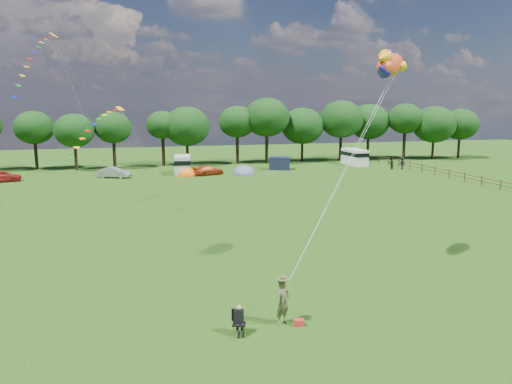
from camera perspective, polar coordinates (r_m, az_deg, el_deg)
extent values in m
plane|color=black|center=(24.43, 4.94, -12.50)|extent=(180.00, 180.00, 0.00)
cylinder|color=black|center=(78.82, -23.83, 3.82)|extent=(0.47, 0.47, 3.90)
ellipsoid|color=black|center=(78.54, -24.04, 6.75)|extent=(5.58, 5.58, 4.74)
cylinder|color=black|center=(75.13, -19.89, 3.68)|extent=(0.44, 0.44, 3.56)
ellipsoid|color=black|center=(74.84, -20.07, 6.61)|extent=(5.56, 5.56, 4.73)
cylinder|color=black|center=(75.79, -15.87, 4.09)|extent=(0.47, 0.47, 3.95)
ellipsoid|color=black|center=(75.51, -16.01, 7.09)|extent=(5.33, 5.33, 4.53)
cylinder|color=black|center=(77.77, -10.55, 4.59)|extent=(0.50, 0.50, 4.33)
ellipsoid|color=black|center=(77.50, -10.65, 7.55)|extent=(4.95, 4.95, 4.21)
cylinder|color=black|center=(77.72, -7.84, 4.29)|extent=(0.43, 0.43, 3.31)
ellipsoid|color=black|center=(77.41, -7.92, 7.45)|extent=(7.03, 7.03, 5.98)
cylinder|color=black|center=(79.26, -2.14, 4.86)|extent=(0.50, 0.50, 4.36)
ellipsoid|color=black|center=(78.98, -2.16, 8.03)|extent=(5.84, 5.84, 4.97)
cylinder|color=black|center=(79.55, 1.24, 4.95)|extent=(0.51, 0.51, 4.55)
ellipsoid|color=black|center=(79.26, 1.25, 8.53)|extent=(7.15, 7.15, 6.08)
cylinder|color=black|center=(82.21, 5.29, 4.61)|extent=(0.42, 0.42, 3.21)
ellipsoid|color=black|center=(81.93, 5.34, 7.53)|extent=(6.90, 6.90, 5.86)
cylinder|color=black|center=(84.02, 9.63, 4.96)|extent=(0.48, 0.48, 4.17)
ellipsoid|color=black|center=(83.74, 9.73, 8.21)|extent=(7.16, 7.16, 6.09)
cylinder|color=black|center=(88.38, 12.66, 4.94)|extent=(0.45, 0.45, 3.66)
ellipsoid|color=black|center=(88.12, 12.77, 7.84)|extent=(7.05, 7.05, 5.99)
cylinder|color=black|center=(88.83, 16.55, 5.11)|extent=(0.52, 0.52, 4.65)
ellipsoid|color=black|center=(88.59, 16.70, 8.04)|extent=(5.96, 5.96, 5.06)
cylinder|color=black|center=(90.35, 19.54, 4.56)|extent=(0.42, 0.42, 3.19)
ellipsoid|color=black|center=(90.08, 19.71, 7.28)|extent=(7.23, 7.23, 6.14)
cylinder|color=black|center=(93.80, 22.15, 4.68)|extent=(0.44, 0.44, 3.52)
ellipsoid|color=black|center=(93.56, 22.31, 7.18)|extent=(6.22, 6.22, 5.28)
cylinder|color=#472D19|center=(60.83, 26.16, 0.75)|extent=(0.12, 0.12, 1.20)
cylinder|color=#472D19|center=(59.67, 27.12, 0.85)|extent=(0.08, 3.00, 0.08)
cylinder|color=#472D19|center=(59.73, 27.09, 0.47)|extent=(0.08, 3.00, 0.08)
cylinder|color=#472D19|center=(63.09, 24.39, 1.18)|extent=(0.12, 0.12, 1.20)
cylinder|color=#472D19|center=(61.90, 25.28, 1.29)|extent=(0.08, 3.00, 0.08)
cylinder|color=#472D19|center=(61.96, 25.25, 0.92)|extent=(0.08, 3.00, 0.08)
cylinder|color=#472D19|center=(65.41, 22.74, 1.58)|extent=(0.12, 0.12, 1.20)
cylinder|color=#472D19|center=(64.20, 23.57, 1.70)|extent=(0.08, 3.00, 0.08)
cylinder|color=#472D19|center=(64.25, 23.54, 1.34)|extent=(0.08, 3.00, 0.08)
cylinder|color=#472D19|center=(67.78, 21.20, 1.96)|extent=(0.12, 0.12, 1.20)
cylinder|color=#472D19|center=(66.54, 21.98, 2.07)|extent=(0.08, 3.00, 0.08)
cylinder|color=#472D19|center=(66.60, 21.95, 1.73)|extent=(0.08, 3.00, 0.08)
cylinder|color=#472D19|center=(70.20, 19.77, 2.30)|extent=(0.12, 0.12, 1.20)
cylinder|color=#472D19|center=(68.94, 20.49, 2.42)|extent=(0.08, 3.00, 0.08)
cylinder|color=#472D19|center=(68.99, 20.47, 2.09)|extent=(0.08, 3.00, 0.08)
cylinder|color=#472D19|center=(72.67, 18.44, 2.63)|extent=(0.12, 0.12, 1.20)
cylinder|color=#472D19|center=(71.39, 19.11, 2.75)|extent=(0.08, 3.00, 0.08)
cylinder|color=#472D19|center=(71.44, 19.09, 2.43)|extent=(0.08, 3.00, 0.08)
cylinder|color=#472D19|center=(75.17, 17.19, 2.92)|extent=(0.12, 0.12, 1.20)
cylinder|color=#472D19|center=(73.88, 17.82, 3.05)|extent=(0.08, 3.00, 0.08)
cylinder|color=#472D19|center=(73.92, 17.80, 2.74)|extent=(0.08, 3.00, 0.08)
cylinder|color=#472D19|center=(77.71, 16.02, 3.20)|extent=(0.12, 0.12, 1.20)
cylinder|color=#472D19|center=(76.40, 16.61, 3.33)|extent=(0.08, 3.00, 0.08)
cylinder|color=#472D19|center=(76.44, 16.59, 3.03)|extent=(0.08, 3.00, 0.08)
cylinder|color=#472D19|center=(80.28, 14.93, 3.46)|extent=(0.12, 0.12, 1.20)
cylinder|color=#472D19|center=(78.95, 15.48, 3.59)|extent=(0.08, 3.00, 0.08)
cylinder|color=#472D19|center=(79.00, 15.47, 3.30)|extent=(0.08, 3.00, 0.08)
cylinder|color=#472D19|center=(82.88, 13.90, 3.71)|extent=(0.12, 0.12, 1.20)
cylinder|color=#472D19|center=(81.54, 14.42, 3.83)|extent=(0.08, 3.00, 0.08)
cylinder|color=#472D19|center=(81.58, 14.41, 3.55)|extent=(0.08, 3.00, 0.08)
imported|color=maroon|center=(67.71, -26.98, 1.63)|extent=(4.51, 2.36, 1.43)
imported|color=gray|center=(66.25, -15.92, 2.15)|extent=(4.10, 2.84, 1.36)
imported|color=#AA3714|center=(66.61, -5.47, 2.48)|extent=(4.47, 3.08, 1.24)
cube|color=silver|center=(67.95, -8.40, 3.09)|extent=(2.64, 5.13, 2.46)
cube|color=black|center=(67.89, -8.41, 3.51)|extent=(2.69, 5.23, 0.58)
cylinder|color=black|center=(66.53, -8.37, 2.17)|extent=(0.72, 0.33, 0.69)
cylinder|color=black|center=(69.60, -8.38, 2.52)|extent=(0.72, 0.33, 0.69)
cube|color=white|center=(78.54, 11.20, 3.94)|extent=(2.40, 5.06, 2.47)
cube|color=black|center=(78.49, 11.21, 4.30)|extent=(2.45, 5.16, 0.59)
cylinder|color=black|center=(77.30, 11.75, 3.16)|extent=(0.71, 0.30, 0.69)
cylinder|color=black|center=(79.98, 10.63, 3.42)|extent=(0.71, 0.30, 0.69)
ellipsoid|color=#E7600A|center=(66.58, -7.86, 1.91)|extent=(2.97, 3.42, 2.44)
cylinder|color=#E7600A|center=(66.58, -7.86, 1.92)|extent=(3.12, 3.12, 0.08)
ellipsoid|color=slate|center=(67.09, -1.40, 2.06)|extent=(3.08, 3.54, 2.41)
cylinder|color=slate|center=(67.08, -1.40, 2.08)|extent=(3.24, 3.24, 0.08)
cube|color=#171C34|center=(71.97, 2.72, 3.30)|extent=(3.52, 3.21, 1.80)
imported|color=brown|center=(21.89, 3.10, -12.42)|extent=(0.87, 0.79, 2.00)
cylinder|color=#99999E|center=(21.02, -2.41, -15.71)|extent=(0.02, 0.02, 0.45)
cylinder|color=#99999E|center=(21.11, -1.22, -15.59)|extent=(0.02, 0.02, 0.45)
cylinder|color=#99999E|center=(21.40, -2.67, -15.22)|extent=(0.02, 0.02, 0.45)
cylinder|color=#99999E|center=(21.49, -1.50, -15.10)|extent=(0.02, 0.02, 0.45)
cube|color=black|center=(21.16, -1.95, -14.85)|extent=(0.65, 0.64, 0.05)
cube|color=black|center=(21.25, -2.10, -13.89)|extent=(0.50, 0.23, 0.54)
cube|color=black|center=(21.06, -1.98, -14.03)|extent=(0.43, 0.35, 0.57)
sphere|color=tan|center=(20.89, -1.98, -13.07)|extent=(0.22, 0.22, 0.22)
cube|color=red|center=(22.07, 4.93, -14.66)|extent=(0.43, 0.32, 0.29)
ellipsoid|color=#EC4917|center=(29.13, 15.07, 13.83)|extent=(3.07, 2.94, 1.79)
ellipsoid|color=#FFAE33|center=(29.12, 15.06, 13.56)|extent=(1.91, 1.83, 0.98)
cone|color=#FFA60F|center=(27.88, 14.22, 14.63)|extent=(1.34, 1.32, 0.94)
cone|color=#1C17A4|center=(27.83, 14.17, 13.49)|extent=(1.34, 1.32, 0.94)
cone|color=#1C17A4|center=(29.27, 15.18, 14.95)|extent=(1.02, 1.03, 0.80)
sphere|color=white|center=(30.26, 15.12, 14.00)|extent=(0.30, 0.30, 0.30)
sphere|color=black|center=(30.35, 15.08, 13.99)|extent=(0.15, 0.15, 0.15)
cube|color=#FFAF21|center=(49.93, -22.12, 16.28)|extent=(0.79, 0.84, 0.41)
cube|color=red|center=(49.45, -22.50, 16.06)|extent=(0.47, 0.66, 0.12)
cube|color=orange|center=(48.96, -22.88, 15.79)|extent=(0.47, 0.66, 0.13)
cube|color=yellow|center=(48.47, -23.26, 15.42)|extent=(0.46, 0.65, 0.14)
cube|color=#198C1E|center=(47.98, -23.64, 14.94)|extent=(0.46, 0.65, 0.15)
cube|color=#0C1EB2|center=(47.48, -24.01, 14.36)|extent=(0.45, 0.65, 0.16)
cube|color=red|center=(46.98, -24.39, 13.67)|extent=(0.45, 0.65, 0.17)
cube|color=orange|center=(46.49, -24.77, 12.87)|extent=(0.44, 0.65, 0.18)
cube|color=yellow|center=(46.00, -25.14, 11.95)|extent=(0.44, 0.64, 0.19)
cube|color=#198C1E|center=(45.53, -25.51, 10.91)|extent=(0.43, 0.64, 0.19)
cube|color=#0C1EB2|center=(45.07, -25.88, 9.75)|extent=(0.42, 0.64, 0.20)
cube|color=gold|center=(42.95, -15.28, 9.18)|extent=(0.74, 0.74, 0.35)
cube|color=red|center=(42.50, -15.83, 9.01)|extent=(0.50, 0.51, 0.10)
cube|color=orange|center=(42.06, -16.39, 8.77)|extent=(0.50, 0.51, 0.11)
cube|color=yellow|center=(41.63, -16.95, 8.42)|extent=(0.50, 0.51, 0.12)
cube|color=#198C1E|center=(41.20, -17.51, 7.95)|extent=(0.50, 0.51, 0.12)
cube|color=#0C1EB2|center=(40.78, -18.08, 7.35)|extent=(0.49, 0.50, 0.13)
cube|color=red|center=(40.38, -18.65, 6.64)|extent=(0.49, 0.50, 0.14)
cube|color=orange|center=(39.99, -19.23, 5.79)|extent=(0.49, 0.50, 0.15)
cube|color=yellow|center=(39.62, -19.81, 4.81)|extent=(0.48, 0.49, 0.16)
cube|color=#198C1E|center=(39.28, -20.39, 3.69)|extent=(0.48, 0.49, 0.16)
imported|color=black|center=(74.48, 15.14, 3.22)|extent=(1.06, 0.96, 1.85)
imported|color=black|center=(75.11, 16.34, 3.20)|extent=(1.27, 0.80, 1.81)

